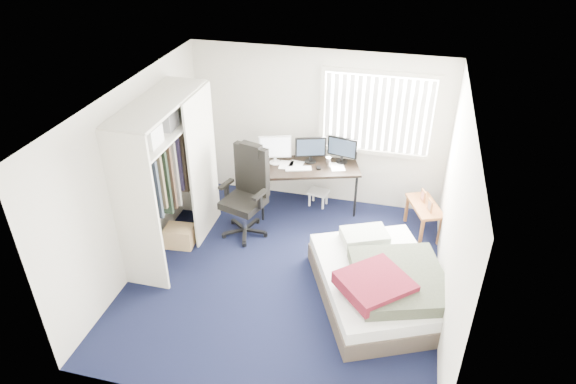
% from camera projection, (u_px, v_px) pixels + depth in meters
% --- Properties ---
extents(ground, '(4.20, 4.20, 0.00)m').
position_uv_depth(ground, '(285.00, 276.00, 6.91)').
color(ground, black).
rests_on(ground, ground).
extents(room_shell, '(4.20, 4.20, 4.20)m').
position_uv_depth(room_shell, '(284.00, 179.00, 6.12)').
color(room_shell, silver).
rests_on(room_shell, ground).
extents(window_assembly, '(1.72, 0.09, 1.32)m').
position_uv_depth(window_assembly, '(377.00, 114.00, 7.58)').
color(window_assembly, white).
rests_on(window_assembly, ground).
extents(closet, '(0.64, 1.84, 2.22)m').
position_uv_depth(closet, '(167.00, 164.00, 6.77)').
color(closet, beige).
rests_on(closet, ground).
extents(desk, '(1.71, 1.17, 1.23)m').
position_uv_depth(desk, '(308.00, 163.00, 7.96)').
color(desk, black).
rests_on(desk, ground).
extents(office_chair, '(0.81, 0.81, 1.39)m').
position_uv_depth(office_chair, '(247.00, 200.00, 7.54)').
color(office_chair, black).
rests_on(office_chair, ground).
extents(footstool, '(0.35, 0.30, 0.26)m').
position_uv_depth(footstool, '(318.00, 194.00, 8.32)').
color(footstool, white).
rests_on(footstool, ground).
extents(nightstand, '(0.60, 0.80, 0.67)m').
position_uv_depth(nightstand, '(425.00, 208.00, 7.54)').
color(nightstand, brown).
rests_on(nightstand, ground).
extents(bed, '(2.07, 2.30, 0.63)m').
position_uv_depth(bed, '(381.00, 283.00, 6.39)').
color(bed, '#453A32').
rests_on(bed, ground).
extents(pine_box, '(0.43, 0.34, 0.30)m').
position_uv_depth(pine_box, '(180.00, 236.00, 7.43)').
color(pine_box, tan).
rests_on(pine_box, ground).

